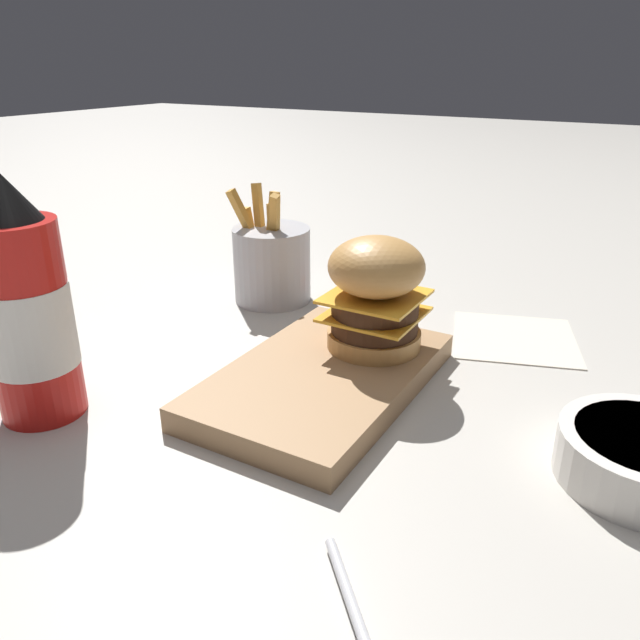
{
  "coord_description": "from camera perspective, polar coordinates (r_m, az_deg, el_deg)",
  "views": [
    {
      "loc": [
        0.44,
        0.27,
        0.31
      ],
      "look_at": [
        -0.03,
        -0.0,
        0.07
      ],
      "focal_mm": 35.0,
      "sensor_mm": 36.0,
      "label": 1
    }
  ],
  "objects": [
    {
      "name": "fries_basket",
      "position": [
        0.84,
        -4.44,
        5.24
      ],
      "size": [
        0.1,
        0.1,
        0.16
      ],
      "color": "#B7B7BC",
      "rests_on": "ground_plane"
    },
    {
      "name": "burger",
      "position": [
        0.64,
        5.09,
        2.51
      ],
      "size": [
        0.1,
        0.1,
        0.12
      ],
      "color": "tan",
      "rests_on": "serving_board"
    },
    {
      "name": "serving_board",
      "position": [
        0.62,
        0.0,
        -5.31
      ],
      "size": [
        0.28,
        0.17,
        0.02
      ],
      "color": "#A37A51",
      "rests_on": "ground_plane"
    },
    {
      "name": "parchment_square",
      "position": [
        0.77,
        17.39,
        -1.55
      ],
      "size": [
        0.17,
        0.17,
        0.0
      ],
      "color": "beige",
      "rests_on": "ground_plane"
    },
    {
      "name": "ketchup_bottle",
      "position": [
        0.6,
        -25.21,
        0.51
      ],
      "size": [
        0.08,
        0.08,
        0.22
      ],
      "color": "red",
      "rests_on": "ground_plane"
    },
    {
      "name": "ketchup_puddle",
      "position": [
        0.85,
        4.49,
        1.98
      ],
      "size": [
        0.06,
        0.06,
        0.0
      ],
      "color": "#9E140F",
      "rests_on": "ground_plane"
    },
    {
      "name": "ground_plane",
      "position": [
        0.6,
        -1.11,
        -7.58
      ],
      "size": [
        6.0,
        6.0,
        0.0
      ],
      "primitive_type": "plane",
      "color": "#B7B2A8"
    }
  ]
}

